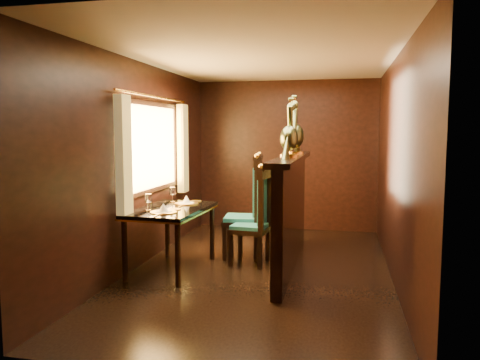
{
  "coord_description": "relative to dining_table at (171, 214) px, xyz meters",
  "views": [
    {
      "loc": [
        0.92,
        -5.35,
        1.66
      ],
      "look_at": [
        -0.3,
        0.22,
        1.06
      ],
      "focal_mm": 35.0,
      "sensor_mm": 36.0,
      "label": 1
    }
  ],
  "objects": [
    {
      "name": "ground",
      "position": [
        1.05,
        0.16,
        -0.68
      ],
      "size": [
        5.0,
        5.0,
        0.0
      ],
      "primitive_type": "plane",
      "color": "black",
      "rests_on": "ground"
    },
    {
      "name": "room_shell",
      "position": [
        0.97,
        0.18,
        0.9
      ],
      "size": [
        3.04,
        5.04,
        2.52
      ],
      "color": "black",
      "rests_on": "ground"
    },
    {
      "name": "chair_right",
      "position": [
        0.83,
        0.76,
        0.04
      ],
      "size": [
        0.55,
        0.57,
        1.39
      ],
      "rotation": [
        0.0,
        0.0,
        0.11
      ],
      "color": "black",
      "rests_on": "ground"
    },
    {
      "name": "chair_left",
      "position": [
        0.98,
        0.43,
        -0.01
      ],
      "size": [
        0.5,
        0.52,
        1.28
      ],
      "rotation": [
        0.0,
        0.0,
        -0.1
      ],
      "color": "black",
      "rests_on": "ground"
    },
    {
      "name": "peacock_left",
      "position": [
        1.38,
        0.15,
        1.03
      ],
      "size": [
        0.22,
        0.58,
        0.69
      ],
      "primitive_type": null,
      "color": "#1B5236",
      "rests_on": "partition"
    },
    {
      "name": "partition",
      "position": [
        1.37,
        0.46,
        0.03
      ],
      "size": [
        0.26,
        2.7,
        1.36
      ],
      "color": "black",
      "rests_on": "ground"
    },
    {
      "name": "dining_table",
      "position": [
        0.0,
        0.0,
        0.0
      ],
      "size": [
        0.84,
        1.31,
        0.95
      ],
      "rotation": [
        0.0,
        0.0,
        -0.05
      ],
      "color": "black",
      "rests_on": "ground"
    },
    {
      "name": "peacock_right",
      "position": [
        1.38,
        0.86,
        1.05
      ],
      "size": [
        0.23,
        0.63,
        0.74
      ],
      "primitive_type": null,
      "color": "#1B5236",
      "rests_on": "partition"
    }
  ]
}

